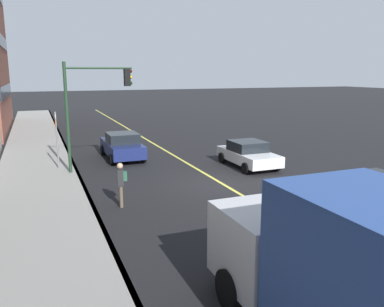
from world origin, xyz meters
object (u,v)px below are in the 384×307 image
(pedestrian_with_backpack, at_px, (121,181))
(traffic_light_mast, at_px, (93,99))
(car_navy, at_px, (122,146))
(street_sign_post, at_px, (57,137))
(car_white, at_px, (248,154))

(pedestrian_with_backpack, distance_m, traffic_light_mast, 6.32)
(car_navy, xyz_separation_m, street_sign_post, (-1.74, 3.76, 1.04))
(pedestrian_with_backpack, relative_size, street_sign_post, 0.55)
(car_navy, relative_size, traffic_light_mast, 0.80)
(car_navy, distance_m, pedestrian_with_backpack, 8.76)
(traffic_light_mast, bearing_deg, car_white, -102.01)
(car_navy, height_order, pedestrian_with_backpack, pedestrian_with_backpack)
(car_white, distance_m, traffic_light_mast, 8.76)
(traffic_light_mast, relative_size, street_sign_post, 1.80)
(car_navy, distance_m, traffic_light_mast, 4.65)
(street_sign_post, bearing_deg, car_white, -106.31)
(car_white, xyz_separation_m, street_sign_post, (2.86, 9.77, 1.11))
(traffic_light_mast, height_order, street_sign_post, traffic_light_mast)
(car_white, height_order, pedestrian_with_backpack, pedestrian_with_backpack)
(pedestrian_with_backpack, bearing_deg, traffic_light_mast, 1.50)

